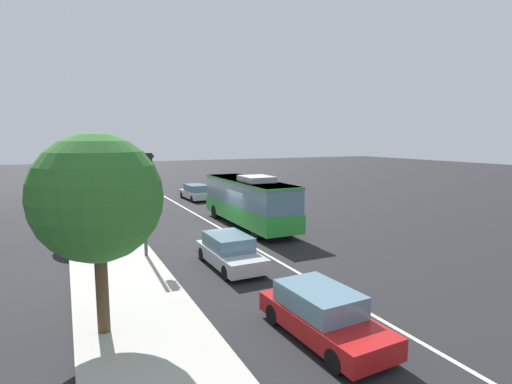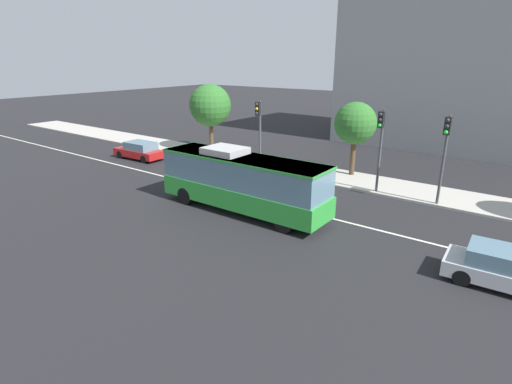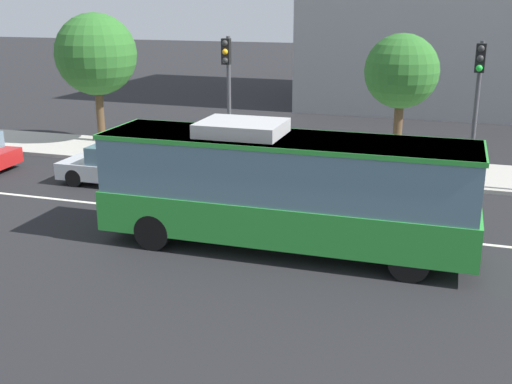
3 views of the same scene
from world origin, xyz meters
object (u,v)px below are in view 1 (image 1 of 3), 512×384
(traffic_light_mid_block, at_px, (117,168))
(street_tree_kerbside_left, at_px, (79,173))
(traffic_light_far_corner, at_px, (147,186))
(sedan_silver, at_px, (195,192))
(traffic_light_near_corner, at_px, (122,171))
(transit_bus, at_px, (249,199))
(sedan_silver_ahead, at_px, (230,251))
(street_tree_kerbside_right, at_px, (97,198))
(street_tree_kerbside_centre, at_px, (91,153))
(sedan_red, at_px, (322,314))

(traffic_light_mid_block, xyz_separation_m, street_tree_kerbside_left, (-6.48, 2.91, 0.23))
(traffic_light_far_corner, bearing_deg, sedan_silver, 62.96)
(traffic_light_near_corner, bearing_deg, transit_bus, -28.33)
(transit_bus, bearing_deg, street_tree_kerbside_left, 78.46)
(sedan_silver_ahead, relative_size, street_tree_kerbside_right, 0.75)
(street_tree_kerbside_centre, xyz_separation_m, street_tree_kerbside_right, (-28.37, 1.52, -0.29))
(transit_bus, xyz_separation_m, traffic_light_mid_block, (8.52, 7.18, 1.75))
(sedan_silver_ahead, distance_m, traffic_light_far_corner, 5.12)
(transit_bus, relative_size, traffic_light_mid_block, 1.92)
(sedan_red, distance_m, traffic_light_near_corner, 19.77)
(street_tree_kerbside_right, bearing_deg, sedan_red, -116.95)
(traffic_light_mid_block, xyz_separation_m, traffic_light_far_corner, (-12.76, 0.16, 0.00))
(street_tree_kerbside_left, xyz_separation_m, street_tree_kerbside_centre, (14.76, -1.54, 0.62))
(traffic_light_mid_block, bearing_deg, transit_bus, -49.56)
(traffic_light_far_corner, xyz_separation_m, street_tree_kerbside_left, (6.28, 2.75, 0.23))
(transit_bus, bearing_deg, sedan_silver, -1.32)
(traffic_light_mid_block, xyz_separation_m, street_tree_kerbside_right, (-20.09, 2.89, 0.56))
(transit_bus, height_order, sedan_silver, transit_bus)
(sedan_silver, bearing_deg, street_tree_kerbside_right, 154.41)
(sedan_silver_ahead, xyz_separation_m, street_tree_kerbside_left, (9.28, 5.79, 3.07))
(traffic_light_near_corner, xyz_separation_m, street_tree_kerbside_right, (-16.42, 2.73, 0.56))
(traffic_light_near_corner, distance_m, street_tree_kerbside_left, 3.94)
(traffic_light_near_corner, height_order, traffic_light_mid_block, same)
(transit_bus, bearing_deg, street_tree_kerbside_centre, 26.85)
(sedan_silver_ahead, distance_m, street_tree_kerbside_centre, 24.68)
(sedan_red, bearing_deg, street_tree_kerbside_centre, -174.83)
(sedan_red, relative_size, sedan_silver, 1.00)
(sedan_silver_ahead, xyz_separation_m, street_tree_kerbside_right, (-4.33, 5.76, 3.40))
(street_tree_kerbside_left, bearing_deg, traffic_light_mid_block, -24.21)
(sedan_silver_ahead, bearing_deg, transit_bus, 148.66)
(traffic_light_near_corner, height_order, street_tree_kerbside_left, street_tree_kerbside_left)
(sedan_silver_ahead, distance_m, street_tree_kerbside_left, 11.36)
(sedan_red, relative_size, sedan_silver_ahead, 1.01)
(sedan_red, bearing_deg, traffic_light_near_corner, -173.67)
(sedan_red, bearing_deg, street_tree_kerbside_left, -163.28)
(street_tree_kerbside_right, bearing_deg, traffic_light_far_corner, -20.38)
(street_tree_kerbside_left, bearing_deg, sedan_silver, -44.08)
(street_tree_kerbside_right, bearing_deg, traffic_light_near_corner, -9.46)
(traffic_light_near_corner, relative_size, street_tree_kerbside_right, 0.87)
(transit_bus, relative_size, sedan_silver, 2.19)
(street_tree_kerbside_centre, bearing_deg, street_tree_kerbside_right, 176.94)
(sedan_silver, xyz_separation_m, sedan_silver_ahead, (-19.97, 4.57, 0.00))
(street_tree_kerbside_centre, bearing_deg, traffic_light_far_corner, -176.72)
(traffic_light_near_corner, height_order, street_tree_kerbside_centre, street_tree_kerbside_centre)
(traffic_light_far_corner, height_order, street_tree_kerbside_left, street_tree_kerbside_left)
(transit_bus, relative_size, street_tree_kerbside_centre, 1.69)
(traffic_light_mid_block, relative_size, street_tree_kerbside_left, 0.98)
(traffic_light_mid_block, bearing_deg, sedan_red, -82.61)
(traffic_light_far_corner, bearing_deg, sedan_silver_ahead, -47.52)
(transit_bus, xyz_separation_m, street_tree_kerbside_left, (2.04, 10.09, 1.98))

